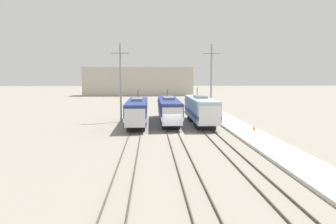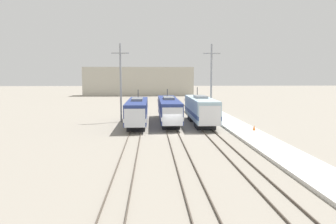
{
  "view_description": "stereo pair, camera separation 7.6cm",
  "coord_description": "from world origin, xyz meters",
  "px_view_note": "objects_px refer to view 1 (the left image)",
  "views": [
    {
      "loc": [
        -2.83,
        -41.18,
        7.39
      ],
      "look_at": [
        -0.45,
        3.02,
        2.48
      ],
      "focal_mm": 35.0,
      "sensor_mm": 36.0,
      "label": 1
    },
    {
      "loc": [
        -2.75,
        -41.19,
        7.39
      ],
      "look_at": [
        -0.45,
        3.02,
        2.48
      ],
      "focal_mm": 35.0,
      "sensor_mm": 36.0,
      "label": 2
    }
  ],
  "objects_px": {
    "catenary_tower_left": "(121,82)",
    "catenary_tower_right": "(211,81)",
    "locomotive_far_left": "(137,112)",
    "locomotive_far_right": "(201,110)",
    "traffic_cone": "(254,128)",
    "locomotive_center": "(169,110)"
  },
  "relations": [
    {
      "from": "locomotive_far_right",
      "to": "catenary_tower_right",
      "type": "relative_size",
      "value": 1.33
    },
    {
      "from": "catenary_tower_left",
      "to": "traffic_cone",
      "type": "relative_size",
      "value": 18.47
    },
    {
      "from": "locomotive_center",
      "to": "traffic_cone",
      "type": "distance_m",
      "value": 13.93
    },
    {
      "from": "catenary_tower_left",
      "to": "traffic_cone",
      "type": "height_order",
      "value": "catenary_tower_left"
    },
    {
      "from": "locomotive_far_left",
      "to": "locomotive_far_right",
      "type": "distance_m",
      "value": 9.63
    },
    {
      "from": "catenary_tower_right",
      "to": "locomotive_center",
      "type": "bearing_deg",
      "value": -164.14
    },
    {
      "from": "locomotive_center",
      "to": "catenary_tower_left",
      "type": "distance_m",
      "value": 8.95
    },
    {
      "from": "locomotive_far_right",
      "to": "traffic_cone",
      "type": "relative_size",
      "value": 24.52
    },
    {
      "from": "traffic_cone",
      "to": "locomotive_far_left",
      "type": "bearing_deg",
      "value": 156.56
    },
    {
      "from": "locomotive_far_left",
      "to": "catenary_tower_left",
      "type": "bearing_deg",
      "value": 124.03
    },
    {
      "from": "locomotive_far_left",
      "to": "locomotive_far_right",
      "type": "relative_size",
      "value": 1.0
    },
    {
      "from": "catenary_tower_left",
      "to": "traffic_cone",
      "type": "distance_m",
      "value": 21.99
    },
    {
      "from": "catenary_tower_left",
      "to": "catenary_tower_right",
      "type": "xyz_separation_m",
      "value": [
        14.51,
        0.0,
        0.0
      ]
    },
    {
      "from": "traffic_cone",
      "to": "catenary_tower_right",
      "type": "bearing_deg",
      "value": 109.06
    },
    {
      "from": "locomotive_center",
      "to": "catenary_tower_right",
      "type": "height_order",
      "value": "catenary_tower_right"
    },
    {
      "from": "locomotive_far_right",
      "to": "catenary_tower_left",
      "type": "relative_size",
      "value": 1.33
    },
    {
      "from": "locomotive_center",
      "to": "catenary_tower_left",
      "type": "xyz_separation_m",
      "value": [
        -7.56,
        1.98,
        4.36
      ]
    },
    {
      "from": "locomotive_far_right",
      "to": "catenary_tower_left",
      "type": "distance_m",
      "value": 13.5
    },
    {
      "from": "locomotive_center",
      "to": "locomotive_far_left",
      "type": "bearing_deg",
      "value": -156.33
    },
    {
      "from": "locomotive_far_left",
      "to": "locomotive_center",
      "type": "relative_size",
      "value": 0.87
    },
    {
      "from": "locomotive_far_right",
      "to": "traffic_cone",
      "type": "bearing_deg",
      "value": -51.53
    },
    {
      "from": "locomotive_far_right",
      "to": "traffic_cone",
      "type": "distance_m",
      "value": 9.58
    }
  ]
}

